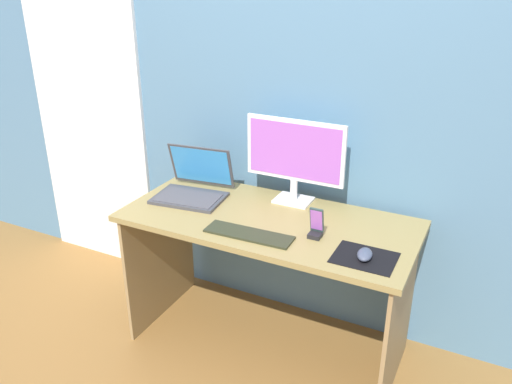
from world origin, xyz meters
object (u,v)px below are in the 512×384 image
monitor (295,156)px  mouse (365,255)px  phone_in_dock (316,227)px  laptop (193,187)px  keyboard_external (249,234)px

monitor → mouse: (0.47, -0.39, -0.22)m
mouse → phone_in_dock: 0.26m
laptop → keyboard_external: bearing=-29.4°
monitor → phone_in_dock: size_ratio=3.64×
monitor → phone_in_dock: 0.42m
laptop → mouse: 0.98m
laptop → mouse: laptop is taller
monitor → laptop: 0.55m
laptop → phone_in_dock: (0.71, -0.13, -0.00)m
phone_in_dock → mouse: bearing=-20.2°
keyboard_external → mouse: bearing=1.2°
mouse → monitor: bearing=132.2°
laptop → keyboard_external: size_ratio=0.95×
laptop → mouse: size_ratio=3.78×
phone_in_dock → keyboard_external: bearing=-156.1°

